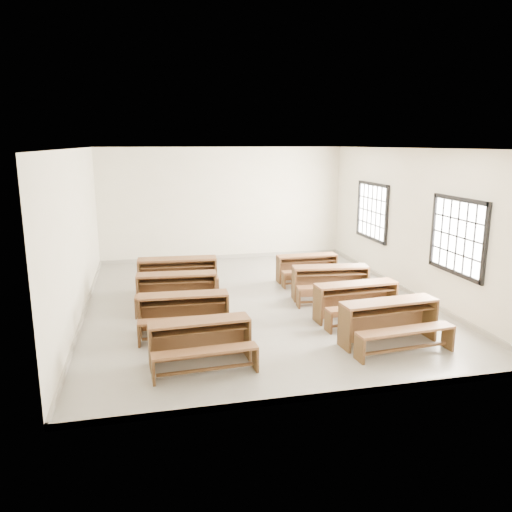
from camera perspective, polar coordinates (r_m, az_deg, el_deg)
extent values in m
plane|color=gray|center=(10.67, 0.00, -5.25)|extent=(8.50, 8.50, 0.00)
cube|color=silver|center=(10.14, 0.00, 12.07)|extent=(7.00, 8.50, 0.05)
cube|color=beige|center=(14.40, -3.75, 5.96)|extent=(7.00, 0.05, 3.20)
cube|color=beige|center=(6.33, 8.53, -2.94)|extent=(7.00, 0.05, 3.20)
cube|color=beige|center=(10.11, -19.60, 2.35)|extent=(0.05, 8.50, 3.20)
cube|color=beige|center=(11.55, 17.09, 3.75)|extent=(0.05, 8.50, 3.20)
cube|color=gray|center=(14.66, -3.67, -0.06)|extent=(7.00, 0.04, 0.10)
cube|color=gray|center=(6.90, 8.11, -15.43)|extent=(7.00, 0.04, 0.10)
cube|color=gray|center=(10.48, -18.99, -6.01)|extent=(0.04, 8.50, 0.10)
cube|color=gray|center=(11.88, 16.63, -3.65)|extent=(0.04, 8.50, 0.10)
cube|color=white|center=(10.05, 22.12, 2.10)|extent=(0.02, 1.50, 1.30)
cube|color=black|center=(9.95, 22.36, 6.00)|extent=(0.06, 1.62, 0.08)
cube|color=black|center=(10.18, 21.70, -1.72)|extent=(0.06, 1.62, 0.08)
cube|color=black|center=(9.42, 24.73, 1.20)|extent=(0.06, 0.08, 1.46)
cube|color=black|center=(10.69, 19.64, 2.88)|extent=(0.06, 0.08, 1.46)
cube|color=white|center=(13.13, 13.19, 4.99)|extent=(0.02, 1.50, 1.30)
cube|color=black|center=(13.05, 13.27, 8.00)|extent=(0.06, 1.62, 0.08)
cube|color=black|center=(13.22, 12.96, 2.03)|extent=(0.06, 1.62, 0.08)
cube|color=black|center=(12.42, 14.69, 4.49)|extent=(0.06, 0.08, 1.46)
cube|color=black|center=(13.83, 11.69, 5.44)|extent=(0.06, 0.08, 1.46)
cube|color=brown|center=(7.65, -6.49, -7.40)|extent=(1.55, 0.47, 0.04)
cube|color=brown|center=(7.93, -6.64, -9.33)|extent=(1.54, 0.12, 0.65)
cube|color=#4B3419|center=(7.70, -12.02, -10.23)|extent=(0.06, 0.39, 0.65)
cube|color=#4B3419|center=(7.92, -1.01, -9.28)|extent=(0.06, 0.39, 0.65)
cube|color=#4B3419|center=(7.68, -6.44, -8.39)|extent=(1.43, 0.37, 0.02)
cube|color=brown|center=(7.32, -5.81, -10.75)|extent=(1.55, 0.35, 0.04)
cube|color=#4B3419|center=(7.33, -11.68, -12.68)|extent=(0.05, 0.27, 0.36)
cube|color=#4B3419|center=(7.56, -0.06, -11.58)|extent=(0.05, 0.27, 0.36)
cube|color=#4B3419|center=(7.44, -5.76, -12.78)|extent=(1.42, 0.13, 0.04)
cube|color=brown|center=(8.90, -8.30, -4.42)|extent=(1.59, 0.46, 0.04)
cube|color=brown|center=(9.18, -8.28, -6.21)|extent=(1.57, 0.11, 0.67)
cube|color=#4B3419|center=(9.02, -13.14, -6.75)|extent=(0.06, 0.39, 0.67)
cube|color=#4B3419|center=(9.07, -3.35, -6.34)|extent=(0.06, 0.39, 0.67)
cube|color=#4B3419|center=(8.92, -8.27, -5.30)|extent=(1.47, 0.36, 0.02)
cube|color=brown|center=(8.54, -8.11, -7.25)|extent=(1.58, 0.34, 0.04)
cube|color=#4B3419|center=(8.62, -13.23, -8.74)|extent=(0.05, 0.28, 0.37)
cube|color=#4B3419|center=(8.67, -2.95, -8.29)|extent=(0.05, 0.28, 0.37)
cube|color=#4B3419|center=(8.64, -8.05, -9.09)|extent=(1.46, 0.11, 0.04)
cube|color=brown|center=(10.25, -9.08, -2.06)|extent=(1.63, 0.52, 0.04)
cube|color=brown|center=(10.52, -9.01, -3.71)|extent=(1.61, 0.16, 0.68)
cube|color=#4B3419|center=(10.39, -13.34, -4.12)|extent=(0.07, 0.40, 0.68)
cube|color=#4B3419|center=(10.37, -4.67, -3.85)|extent=(0.07, 0.40, 0.68)
cube|color=#4B3419|center=(10.27, -9.05, -2.85)|extent=(1.50, 0.41, 0.02)
cube|color=brown|center=(9.86, -9.04, -4.48)|extent=(1.62, 0.40, 0.04)
cube|color=#4B3419|center=(9.97, -13.52, -5.77)|extent=(0.06, 0.28, 0.38)
cube|color=#4B3419|center=(9.94, -4.46, -5.48)|extent=(0.06, 0.28, 0.38)
cube|color=#4B3419|center=(9.95, -8.98, -6.13)|extent=(1.49, 0.16, 0.04)
cube|color=brown|center=(11.32, -9.00, -0.33)|extent=(1.77, 0.54, 0.04)
cube|color=brown|center=(11.60, -8.94, -2.01)|extent=(1.75, 0.15, 0.74)
cube|color=#4B3419|center=(11.44, -13.21, -2.40)|extent=(0.07, 0.44, 0.74)
cube|color=#4B3419|center=(11.44, -4.67, -2.10)|extent=(0.07, 0.44, 0.74)
cube|color=#4B3419|center=(11.33, -8.98, -1.11)|extent=(1.63, 0.43, 0.02)
cube|color=brown|center=(10.88, -8.92, -2.64)|extent=(1.76, 0.41, 0.04)
cube|color=#4B3419|center=(10.97, -13.34, -3.95)|extent=(0.06, 0.31, 0.42)
cube|color=#4B3419|center=(10.97, -4.42, -3.63)|extent=(0.06, 0.31, 0.42)
cube|color=#4B3419|center=(10.97, -8.86, -4.29)|extent=(1.62, 0.15, 0.04)
cube|color=brown|center=(8.60, 15.00, -5.07)|extent=(1.69, 0.55, 0.04)
cube|color=brown|center=(8.87, 14.21, -7.04)|extent=(1.66, 0.18, 0.71)
cube|color=#4B3419|center=(8.33, 10.08, -8.14)|extent=(0.08, 0.42, 0.71)
cube|color=#4B3419|center=(9.16, 19.19, -6.72)|extent=(0.08, 0.42, 0.71)
cube|color=#4B3419|center=(8.63, 15.02, -6.03)|extent=(1.56, 0.44, 0.02)
cube|color=brown|center=(8.30, 16.77, -8.12)|extent=(1.68, 0.43, 0.04)
cube|color=#4B3419|center=(7.97, 11.75, -10.40)|extent=(0.07, 0.29, 0.40)
cube|color=#4B3419|center=(8.84, 21.09, -8.66)|extent=(0.07, 0.29, 0.40)
cube|color=#4B3419|center=(8.41, 16.63, -10.11)|extent=(1.54, 0.18, 0.04)
cube|color=brown|center=(9.64, 11.39, -3.15)|extent=(1.61, 0.49, 0.04)
cube|color=brown|center=(9.89, 10.82, -4.88)|extent=(1.59, 0.14, 0.68)
cube|color=#4B3419|center=(9.42, 7.08, -5.65)|extent=(0.06, 0.40, 0.68)
cube|color=#4B3419|center=(10.11, 15.21, -4.71)|extent=(0.06, 0.40, 0.68)
cube|color=#4B3419|center=(9.66, 11.40, -3.97)|extent=(1.49, 0.39, 0.02)
cube|color=brown|center=(9.32, 12.69, -5.69)|extent=(1.61, 0.38, 0.04)
cube|color=#4B3419|center=(9.05, 8.28, -7.47)|extent=(0.06, 0.28, 0.38)
cube|color=#4B3419|center=(9.77, 16.65, -6.34)|extent=(0.06, 0.28, 0.38)
cube|color=#4B3419|center=(9.41, 12.60, -7.42)|extent=(1.47, 0.14, 0.04)
cube|color=brown|center=(10.81, 8.51, -1.24)|extent=(1.66, 0.58, 0.04)
cube|color=brown|center=(11.07, 8.20, -2.85)|extent=(1.62, 0.22, 0.69)
cube|color=#4B3419|center=(10.73, 4.36, -3.26)|extent=(0.08, 0.41, 0.69)
cube|color=#4B3419|center=(11.13, 12.39, -2.94)|extent=(0.08, 0.41, 0.69)
cube|color=#4B3419|center=(10.82, 8.51, -1.99)|extent=(1.52, 0.47, 0.02)
cube|color=brown|center=(10.42, 9.15, -3.52)|extent=(1.64, 0.46, 0.04)
cube|color=#4B3419|center=(10.30, 4.86, -4.83)|extent=(0.07, 0.29, 0.38)
cube|color=#4B3419|center=(10.72, 13.20, -4.42)|extent=(0.07, 0.29, 0.38)
cube|color=#4B3419|center=(10.51, 9.09, -5.11)|extent=(1.50, 0.21, 0.04)
cube|color=brown|center=(12.16, 5.84, 0.06)|extent=(1.46, 0.37, 0.04)
cube|color=brown|center=(12.38, 5.56, -1.26)|extent=(1.46, 0.04, 0.62)
cube|color=#4B3419|center=(12.03, 2.59, -1.63)|extent=(0.04, 0.37, 0.62)
cube|color=#4B3419|center=(12.47, 8.90, -1.25)|extent=(0.04, 0.37, 0.62)
cube|color=#4B3419|center=(12.17, 5.85, -0.54)|extent=(1.35, 0.27, 0.02)
cube|color=brown|center=(11.81, 6.50, -1.70)|extent=(1.46, 0.26, 0.04)
cube|color=#4B3419|center=(11.65, 3.16, -2.82)|extent=(0.04, 0.26, 0.35)
cube|color=#4B3419|center=(12.11, 9.66, -2.38)|extent=(0.04, 0.26, 0.35)
cube|color=#4B3419|center=(11.88, 6.47, -2.98)|extent=(1.35, 0.05, 0.04)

